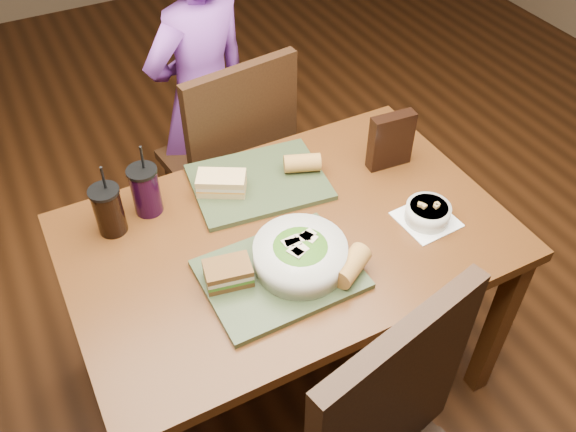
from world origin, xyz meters
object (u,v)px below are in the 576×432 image
object	(u,v)px
tray_far	(259,182)
baguette_near	(351,266)
diner	(203,97)
sandwich_far	(222,183)
cup_berry	(146,190)
tray_near	(280,274)
cup_cola	(109,210)
chip_bag	(391,141)
dining_table	(288,253)
sandwich_near	(228,273)
soup_bowl	(428,213)
chair_far	(234,157)
baguette_far	(302,163)
salad_bowl	(300,254)

from	to	relation	value
tray_far	baguette_near	xyz separation A→B (m)	(0.05, -0.48, 0.04)
tray_far	diner	bearing A→B (deg)	84.49
sandwich_far	cup_berry	world-z (taller)	cup_berry
tray_near	cup_cola	bearing A→B (deg)	132.36
tray_near	chip_bag	size ratio (longest dim) A/B	2.16
dining_table	sandwich_near	xyz separation A→B (m)	(-0.24, -0.10, 0.14)
diner	cup_cola	xyz separation A→B (m)	(-0.54, -0.66, 0.15)
tray_near	chip_bag	bearing A→B (deg)	26.79
sandwich_near	chip_bag	world-z (taller)	chip_bag
sandwich_near	baguette_near	distance (m)	0.33
dining_table	soup_bowl	distance (m)	0.44
chair_far	diner	xyz separation A→B (m)	(-0.01, 0.29, 0.11)
baguette_near	chip_bag	xyz separation A→B (m)	(0.38, 0.37, 0.05)
tray_far	baguette_far	distance (m)	0.15
baguette_far	sandwich_near	bearing A→B (deg)	-141.29
salad_bowl	soup_bowl	xyz separation A→B (m)	(0.44, -0.00, -0.03)
chair_far	cup_berry	size ratio (longest dim) A/B	4.08
salad_bowl	baguette_far	world-z (taller)	salad_bowl
tray_far	cup_cola	bearing A→B (deg)	178.50
tray_near	cup_cola	distance (m)	0.54
tray_far	sandwich_far	world-z (taller)	sandwich_far
sandwich_far	soup_bowl	bearing A→B (deg)	-37.93
diner	cup_berry	world-z (taller)	diner
sandwich_near	cup_cola	xyz separation A→B (m)	(-0.22, 0.36, 0.03)
salad_bowl	tray_near	bearing A→B (deg)	178.59
sandwich_near	chip_bag	distance (m)	0.73
cup_cola	dining_table	bearing A→B (deg)	-29.00
chip_bag	salad_bowl	bearing A→B (deg)	-145.50
tray_near	dining_table	bearing A→B (deg)	55.09
baguette_near	baguette_far	xyz separation A→B (m)	(0.09, 0.45, -0.00)
tray_far	sandwich_near	xyz separation A→B (m)	(-0.25, -0.34, 0.04)
chair_far	salad_bowl	size ratio (longest dim) A/B	3.91
tray_near	soup_bowl	bearing A→B (deg)	-0.60
tray_far	soup_bowl	world-z (taller)	soup_bowl
salad_bowl	chair_far	bearing A→B (deg)	80.77
chair_far	sandwich_near	xyz separation A→B (m)	(-0.32, -0.73, 0.23)
dining_table	chair_far	bearing A→B (deg)	81.93
chair_far	salad_bowl	distance (m)	0.82
cup_cola	salad_bowl	bearing A→B (deg)	-43.19
sandwich_far	tray_near	bearing A→B (deg)	-88.84
cup_cola	cup_berry	distance (m)	0.13
soup_bowl	sandwich_near	distance (m)	0.64
tray_near	chip_bag	xyz separation A→B (m)	(0.55, 0.28, 0.09)
soup_bowl	baguette_near	xyz separation A→B (m)	(-0.33, -0.09, 0.02)
chip_bag	soup_bowl	bearing A→B (deg)	-95.15
dining_table	chair_far	distance (m)	0.64
sandwich_near	baguette_far	bearing A→B (deg)	38.71
soup_bowl	baguette_near	world-z (taller)	baguette_near
soup_bowl	baguette_far	distance (m)	0.43
salad_bowl	baguette_far	distance (m)	0.42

